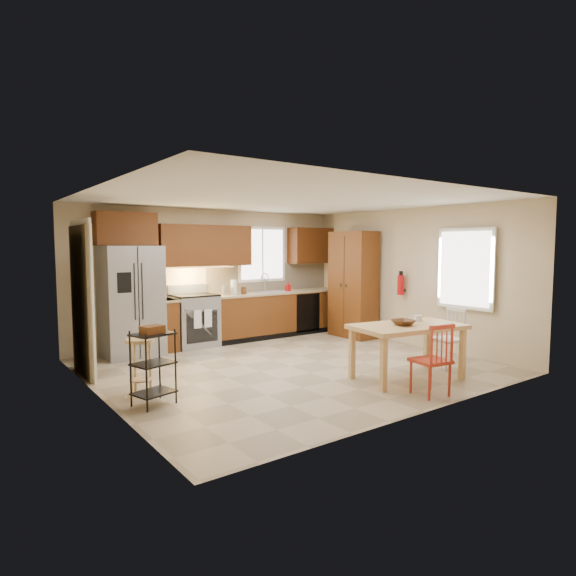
# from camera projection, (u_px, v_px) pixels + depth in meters

# --- Properties ---
(floor) EXTENTS (5.50, 5.50, 0.00)m
(floor) POSITION_uv_depth(u_px,v_px,m) (291.00, 366.00, 7.28)
(floor) COLOR tan
(floor) RESTS_ON ground
(ceiling) EXTENTS (5.50, 5.00, 0.02)m
(ceiling) POSITION_uv_depth(u_px,v_px,m) (291.00, 199.00, 7.06)
(ceiling) COLOR silver
(ceiling) RESTS_ON ground
(wall_back) EXTENTS (5.50, 0.02, 2.50)m
(wall_back) POSITION_uv_depth(u_px,v_px,m) (213.00, 276.00, 9.18)
(wall_back) COLOR #CCB793
(wall_back) RESTS_ON ground
(wall_front) EXTENTS (5.50, 0.02, 2.50)m
(wall_front) POSITION_uv_depth(u_px,v_px,m) (429.00, 299.00, 5.16)
(wall_front) COLOR #CCB793
(wall_front) RESTS_ON ground
(wall_left) EXTENTS (0.02, 5.00, 2.50)m
(wall_left) POSITION_uv_depth(u_px,v_px,m) (99.00, 295.00, 5.56)
(wall_left) COLOR #CCB793
(wall_left) RESTS_ON ground
(wall_right) EXTENTS (0.02, 5.00, 2.50)m
(wall_right) POSITION_uv_depth(u_px,v_px,m) (412.00, 277.00, 8.78)
(wall_right) COLOR #CCB793
(wall_right) RESTS_ON ground
(refrigerator) EXTENTS (0.92, 0.75, 1.82)m
(refrigerator) POSITION_uv_depth(u_px,v_px,m) (131.00, 301.00, 7.92)
(refrigerator) COLOR gray
(refrigerator) RESTS_ON floor
(range_stove) EXTENTS (0.76, 0.63, 0.92)m
(range_stove) POSITION_uv_depth(u_px,v_px,m) (194.00, 321.00, 8.68)
(range_stove) COLOR gray
(range_stove) RESTS_ON floor
(base_cabinet_narrow) EXTENTS (0.30, 0.60, 0.90)m
(base_cabinet_narrow) POSITION_uv_depth(u_px,v_px,m) (165.00, 325.00, 8.37)
(base_cabinet_narrow) COLOR #5E2F11
(base_cabinet_narrow) RESTS_ON floor
(base_cabinet_run) EXTENTS (2.92, 0.60, 0.90)m
(base_cabinet_run) POSITION_uv_depth(u_px,v_px,m) (278.00, 313.00, 9.77)
(base_cabinet_run) COLOR #5E2F11
(base_cabinet_run) RESTS_ON floor
(dishwasher) EXTENTS (0.60, 0.02, 0.78)m
(dishwasher) POSITION_uv_depth(u_px,v_px,m) (308.00, 313.00, 9.86)
(dishwasher) COLOR black
(dishwasher) RESTS_ON floor
(backsplash) EXTENTS (2.92, 0.03, 0.55)m
(backsplash) POSITION_uv_depth(u_px,v_px,m) (270.00, 277.00, 9.94)
(backsplash) COLOR beige
(backsplash) RESTS_ON wall_back
(upper_over_fridge) EXTENTS (1.00, 0.35, 0.55)m
(upper_over_fridge) POSITION_uv_depth(u_px,v_px,m) (125.00, 229.00, 7.97)
(upper_over_fridge) COLOR #53270D
(upper_over_fridge) RESTS_ON wall_back
(upper_left_block) EXTENTS (1.80, 0.35, 0.75)m
(upper_left_block) POSITION_uv_depth(u_px,v_px,m) (205.00, 246.00, 8.85)
(upper_left_block) COLOR #53270D
(upper_left_block) RESTS_ON wall_back
(upper_right_block) EXTENTS (1.00, 0.35, 0.75)m
(upper_right_block) POSITION_uv_depth(u_px,v_px,m) (311.00, 246.00, 10.31)
(upper_right_block) COLOR #53270D
(upper_right_block) RESTS_ON wall_back
(window_back) EXTENTS (1.12, 0.04, 1.12)m
(window_back) POSITION_uv_depth(u_px,v_px,m) (262.00, 254.00, 9.78)
(window_back) COLOR white
(window_back) RESTS_ON wall_back
(sink) EXTENTS (0.62, 0.46, 0.16)m
(sink) POSITION_uv_depth(u_px,v_px,m) (270.00, 294.00, 9.62)
(sink) COLOR gray
(sink) RESTS_ON base_cabinet_run
(undercab_glow) EXTENTS (1.60, 0.30, 0.01)m
(undercab_glow) POSITION_uv_depth(u_px,v_px,m) (191.00, 267.00, 8.69)
(undercab_glow) COLOR #FFBF66
(undercab_glow) RESTS_ON wall_back
(soap_bottle) EXTENTS (0.09, 0.09, 0.19)m
(soap_bottle) POSITION_uv_depth(u_px,v_px,m) (288.00, 287.00, 9.75)
(soap_bottle) COLOR #AA0B0E
(soap_bottle) RESTS_ON base_cabinet_run
(paper_towel) EXTENTS (0.12, 0.12, 0.28)m
(paper_towel) POSITION_uv_depth(u_px,v_px,m) (234.00, 287.00, 9.07)
(paper_towel) COLOR silver
(paper_towel) RESTS_ON base_cabinet_run
(canister_steel) EXTENTS (0.11, 0.11, 0.18)m
(canister_steel) POSITION_uv_depth(u_px,v_px,m) (224.00, 290.00, 8.95)
(canister_steel) COLOR gray
(canister_steel) RESTS_ON base_cabinet_run
(canister_wood) EXTENTS (0.10, 0.10, 0.14)m
(canister_wood) POSITION_uv_depth(u_px,v_px,m) (244.00, 290.00, 9.17)
(canister_wood) COLOR #513115
(canister_wood) RESTS_ON base_cabinet_run
(pantry) EXTENTS (0.50, 0.95, 2.10)m
(pantry) POSITION_uv_depth(u_px,v_px,m) (353.00, 285.00, 9.58)
(pantry) COLOR #5E2F11
(pantry) RESTS_ON floor
(fire_extinguisher) EXTENTS (0.12, 0.12, 0.36)m
(fire_extinguisher) POSITION_uv_depth(u_px,v_px,m) (401.00, 285.00, 8.85)
(fire_extinguisher) COLOR #AA0B0E
(fire_extinguisher) RESTS_ON wall_right
(window_right) EXTENTS (0.04, 1.02, 1.32)m
(window_right) POSITION_uv_depth(u_px,v_px,m) (465.00, 269.00, 7.80)
(window_right) COLOR white
(window_right) RESTS_ON wall_right
(doorway) EXTENTS (0.04, 0.95, 2.10)m
(doorway) POSITION_uv_depth(u_px,v_px,m) (80.00, 301.00, 6.67)
(doorway) COLOR #8C7A59
(doorway) RESTS_ON wall_left
(dining_table) EXTENTS (1.62, 1.08, 0.73)m
(dining_table) POSITION_uv_depth(u_px,v_px,m) (407.00, 352.00, 6.58)
(dining_table) COLOR tan
(dining_table) RESTS_ON floor
(chair_red) EXTENTS (0.47, 0.47, 0.89)m
(chair_red) POSITION_uv_depth(u_px,v_px,m) (430.00, 359.00, 5.84)
(chair_red) COLOR #A72C19
(chair_red) RESTS_ON floor
(chair_white) EXTENTS (0.47, 0.47, 0.89)m
(chair_white) POSITION_uv_depth(u_px,v_px,m) (447.00, 338.00, 7.17)
(chair_white) COLOR silver
(chair_white) RESTS_ON floor
(table_bowl) EXTENTS (0.35, 0.35, 0.07)m
(table_bowl) POSITION_uv_depth(u_px,v_px,m) (403.00, 326.00, 6.49)
(table_bowl) COLOR #513115
(table_bowl) RESTS_ON dining_table
(table_jar) EXTENTS (0.12, 0.12, 0.12)m
(table_jar) POSITION_uv_depth(u_px,v_px,m) (418.00, 320.00, 6.81)
(table_jar) COLOR silver
(table_jar) RESTS_ON dining_table
(bar_stool) EXTENTS (0.38, 0.38, 0.70)m
(bar_stool) POSITION_uv_depth(u_px,v_px,m) (141.00, 367.00, 5.82)
(bar_stool) COLOR tan
(bar_stool) RESTS_ON floor
(utility_cart) EXTENTS (0.51, 0.44, 0.87)m
(utility_cart) POSITION_uv_depth(u_px,v_px,m) (153.00, 368.00, 5.47)
(utility_cart) COLOR black
(utility_cart) RESTS_ON floor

